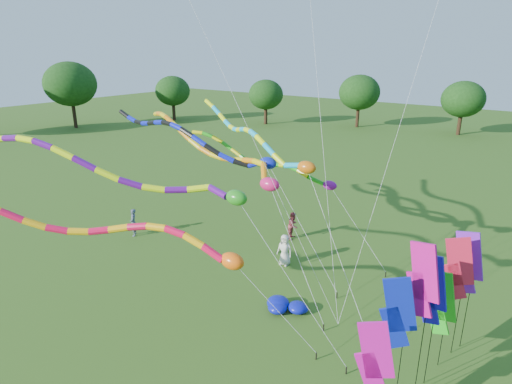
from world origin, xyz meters
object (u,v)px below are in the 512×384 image
Objects in this scene: blue_nylon_heap at (286,303)px; person_b at (133,222)px; tube_kite_orange at (219,152)px; tube_kite_red at (126,235)px; person_a at (285,250)px; person_c at (293,225)px.

person_b is (-11.57, 1.12, 0.64)m from blue_nylon_heap.
person_b is at bearing -154.62° from tube_kite_orange.
tube_kite_orange is at bearing 160.25° from blue_nylon_heap.
tube_kite_orange reaches higher than tube_kite_red.
person_a is at bearing 42.98° from tube_kite_orange.
tube_kite_orange is 7.03m from person_c.
person_b is at bearing 112.77° from person_c.
blue_nylon_heap is (5.28, -1.89, -5.72)m from tube_kite_orange.
tube_kite_red reaches higher than blue_nylon_heap.
tube_kite_red reaches higher than person_b.
blue_nylon_heap is 0.89× the size of person_c.
tube_kite_red is at bearing 167.94° from person_c.
blue_nylon_heap is 7.33m from person_c.
person_c is at bearing 76.82° from person_b.
person_b is at bearing -173.05° from person_a.
person_a is at bearing 123.36° from blue_nylon_heap.
person_c is at bearing 118.78° from blue_nylon_heap.
tube_kite_red is at bearing -59.98° from tube_kite_orange.
person_b is 9.63m from person_c.
person_a reaches higher than blue_nylon_heap.
person_c is (8.05, 5.28, -0.02)m from person_b.
person_c is at bearing 86.98° from tube_kite_orange.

